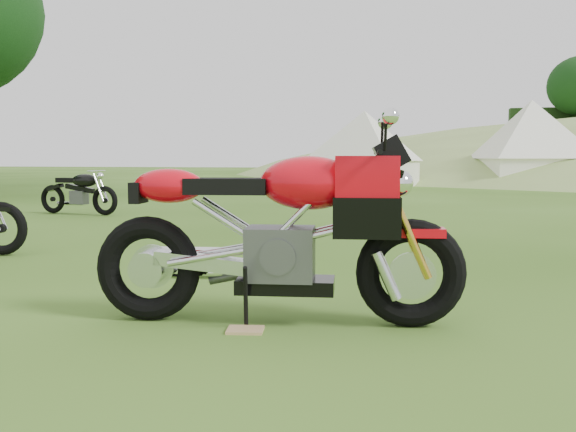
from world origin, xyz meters
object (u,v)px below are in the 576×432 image
(sport_motorcycle, at_px, (277,218))
(tent_left, at_px, (364,149))
(plywood_board, at_px, (245,330))
(tent_mid, at_px, (531,146))
(vintage_moto_c, at_px, (78,191))

(sport_motorcycle, bearing_deg, tent_left, 87.43)
(plywood_board, distance_m, tent_mid, 22.02)
(vintage_moto_c, relative_size, tent_left, 0.54)
(plywood_board, bearing_deg, sport_motorcycle, 60.77)
(vintage_moto_c, height_order, tent_left, tent_left)
(vintage_moto_c, relative_size, tent_mid, 0.49)
(plywood_board, relative_size, tent_left, 0.07)
(tent_mid, bearing_deg, plywood_board, -115.37)
(sport_motorcycle, relative_size, tent_left, 0.72)
(sport_motorcycle, height_order, plywood_board, sport_motorcycle)
(sport_motorcycle, bearing_deg, tent_mid, 71.20)
(plywood_board, xyz_separation_m, tent_left, (-1.58, 19.65, 1.34))
(sport_motorcycle, xyz_separation_m, vintage_moto_c, (-5.52, 6.71, -0.23))
(tent_mid, bearing_deg, tent_left, -176.22)
(tent_left, xyz_separation_m, tent_mid, (5.92, 1.90, 0.12))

